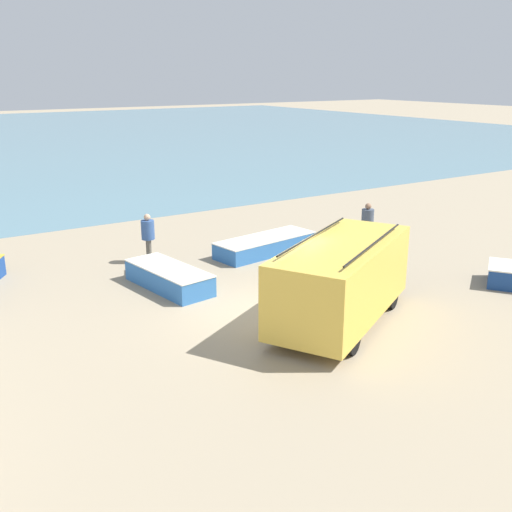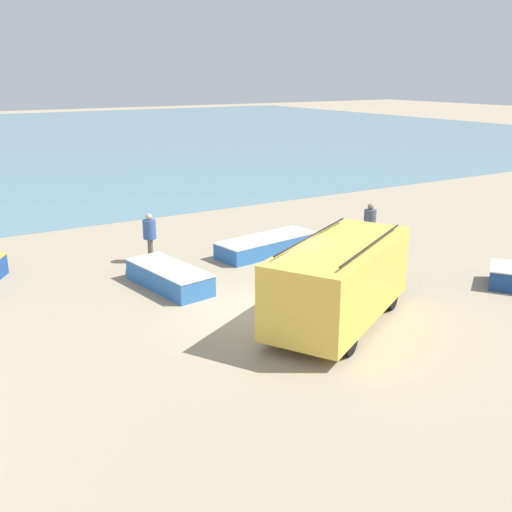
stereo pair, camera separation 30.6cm
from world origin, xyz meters
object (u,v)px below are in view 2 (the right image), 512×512
(fisherman_0, at_px, (150,233))
(fisherman_1, at_px, (370,222))
(parked_van, at_px, (340,279))
(fishing_rowboat_3, at_px, (166,276))
(fishing_rowboat_1, at_px, (270,244))

(fisherman_0, bearing_deg, fisherman_1, -8.76)
(parked_van, xyz_separation_m, fisherman_0, (-2.19, 7.56, -0.17))
(fishing_rowboat_3, relative_size, fisherman_1, 2.30)
(fishing_rowboat_1, xyz_separation_m, fisherman_1, (3.35, -1.56, 0.73))
(parked_van, height_order, fisherman_1, parked_van)
(fishing_rowboat_3, xyz_separation_m, fisherman_0, (0.53, 2.56, 0.70))
(fishing_rowboat_1, relative_size, fisherman_0, 2.81)
(parked_van, height_order, fishing_rowboat_1, parked_van)
(parked_van, relative_size, fisherman_0, 3.28)
(fishing_rowboat_1, xyz_separation_m, fishing_rowboat_3, (-4.69, -1.35, 0.03))
(parked_van, height_order, fishing_rowboat_3, parked_van)
(parked_van, distance_m, fisherman_1, 7.16)
(fishing_rowboat_3, distance_m, fisherman_0, 2.71)
(fishing_rowboat_1, distance_m, fisherman_0, 4.40)
(parked_van, relative_size, fishing_rowboat_3, 1.42)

